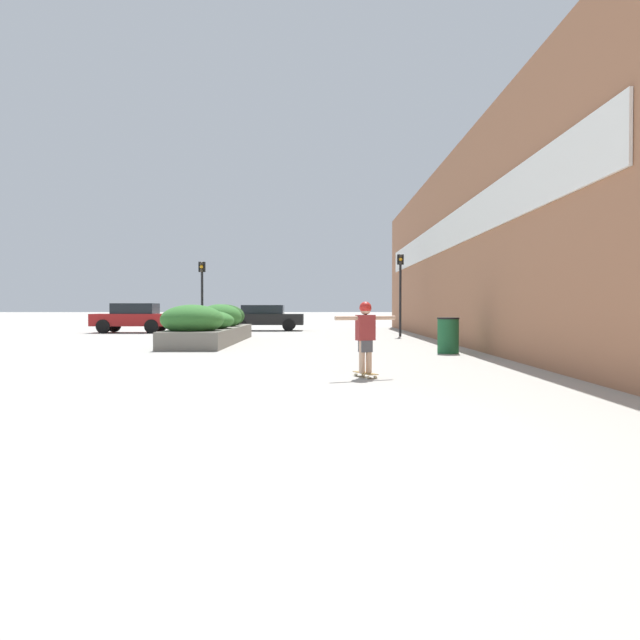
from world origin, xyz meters
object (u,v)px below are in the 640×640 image
at_px(car_center_left, 134,317).
at_px(car_center_right, 266,317).
at_px(skateboarder, 367,330).
at_px(car_leftmost, 496,316).
at_px(traffic_light_right, 402,281).
at_px(traffic_light_left, 203,286).
at_px(skateboard, 367,374).
at_px(trash_bin, 449,335).

xyz_separation_m(car_center_left, car_center_right, (6.60, 2.72, -0.04)).
xyz_separation_m(skateboarder, car_center_left, (-10.53, 20.40, -0.10)).
bearing_deg(car_leftmost, skateboarder, -21.52).
bearing_deg(car_center_right, car_leftmost, 83.54).
relative_size(car_center_right, traffic_light_right, 1.14).
relative_size(car_leftmost, car_center_left, 1.17).
bearing_deg(traffic_light_left, car_leftmost, 21.67).
distance_m(skateboarder, traffic_light_left, 17.07).
relative_size(car_leftmost, car_center_right, 1.10).
relative_size(skateboarder, traffic_light_left, 0.40).
xyz_separation_m(skateboarder, traffic_light_left, (-6.10, 15.88, 1.38)).
bearing_deg(car_center_left, traffic_light_right, -107.14).
xyz_separation_m(skateboard, trash_bin, (2.81, 6.05, 0.45)).
bearing_deg(car_center_left, trash_bin, -137.10).
distance_m(trash_bin, traffic_light_right, 10.45).
relative_size(skateboard, car_center_right, 0.17).
relative_size(skateboarder, traffic_light_right, 0.36).
bearing_deg(traffic_light_right, traffic_light_left, -177.25).
bearing_deg(traffic_light_left, skateboarder, -68.99).
distance_m(skateboarder, car_leftmost, 23.33).
height_order(trash_bin, traffic_light_right, traffic_light_right).
bearing_deg(skateboard, traffic_light_right, 57.06).
height_order(car_leftmost, car_center_right, car_leftmost).
relative_size(car_leftmost, traffic_light_right, 1.25).
bearing_deg(traffic_light_right, skateboard, -99.62).
distance_m(car_leftmost, traffic_light_left, 15.84).
bearing_deg(skateboarder, trash_bin, 41.74).
xyz_separation_m(car_center_right, traffic_light_left, (-2.17, -7.24, 1.52)).
bearing_deg(skateboarder, car_center_left, 93.97).
bearing_deg(traffic_light_left, skateboard, -68.99).
distance_m(car_center_left, car_center_right, 7.13).
height_order(car_center_right, traffic_light_right, traffic_light_right).
distance_m(skateboard, trash_bin, 6.69).
relative_size(skateboard, skateboarder, 0.53).
relative_size(car_center_left, traffic_light_right, 1.06).
bearing_deg(car_leftmost, trash_bin, -20.15).
xyz_separation_m(car_center_left, traffic_light_left, (4.43, -4.52, 1.48)).
bearing_deg(car_leftmost, traffic_light_left, -68.33).
distance_m(car_center_right, traffic_light_right, 9.71).
distance_m(traffic_light_left, traffic_light_right, 8.88).
relative_size(skateboard, car_center_left, 0.18).
xyz_separation_m(car_center_left, traffic_light_right, (13.29, -4.10, 1.70)).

